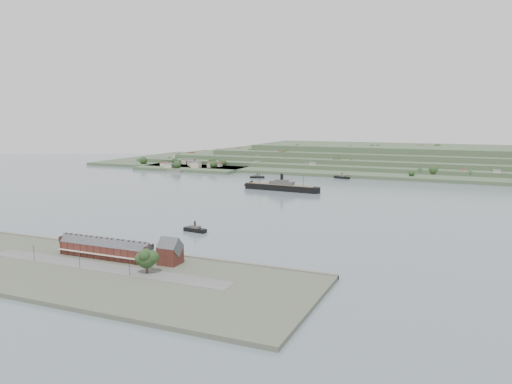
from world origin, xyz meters
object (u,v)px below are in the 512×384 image
at_px(steamship, 278,187).
at_px(terrace_row, 105,249).
at_px(fig_tree, 147,258).
at_px(gabled_building, 170,252).
at_px(tugboat, 195,229).

bearing_deg(steamship, terrace_row, -88.79).
relative_size(terrace_row, fig_tree, 4.61).
distance_m(terrace_row, gabled_building, 37.74).
height_order(terrace_row, fig_tree, fig_tree).
xyz_separation_m(tugboat, fig_tree, (26.39, -90.20, 7.57)).
bearing_deg(fig_tree, terrace_row, 159.69).
relative_size(steamship, tugboat, 5.21).
bearing_deg(steamship, fig_tree, -81.74).
relative_size(terrace_row, gabled_building, 3.95).
xyz_separation_m(steamship, fig_tree, (41.31, -284.40, 5.51)).
distance_m(gabled_building, fig_tree, 17.34).
xyz_separation_m(gabled_building, tugboat, (-28.29, 73.01, -6.40)).
xyz_separation_m(terrace_row, steamship, (-5.71, 271.23, -3.00)).
height_order(steamship, fig_tree, steamship).
bearing_deg(fig_tree, gabled_building, 83.70).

